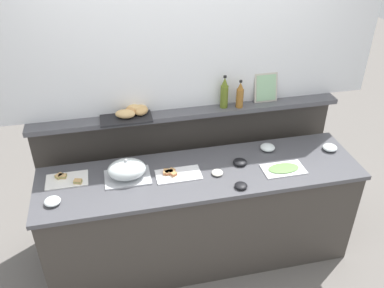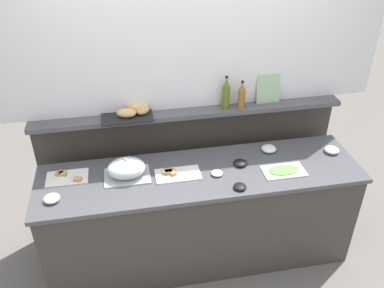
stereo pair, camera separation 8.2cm
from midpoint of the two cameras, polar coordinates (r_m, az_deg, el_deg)
ground_plane at (r=4.16m, az=-0.03°, el=-9.05°), size 12.00×12.00×0.00m
buffet_counter at (r=3.42m, az=1.87°, el=-9.98°), size 2.48×0.66×0.90m
back_ledge_unit at (r=3.69m, az=0.25°, el=-2.65°), size 2.55×0.22×1.20m
upper_wall_panel at (r=3.16m, az=0.21°, el=16.77°), size 3.15×0.08×1.40m
sandwich_platter_side at (r=3.20m, az=-16.25°, el=-4.44°), size 0.31×0.19×0.04m
sandwich_platter_front at (r=3.10m, az=-1.54°, el=-4.16°), size 0.34×0.18×0.04m
cold_cuts_platter at (r=3.22m, az=13.34°, el=-3.61°), size 0.32×0.19×0.02m
serving_cloche at (r=3.08m, az=-8.34°, el=-3.44°), size 0.34×0.24×0.17m
glass_bowl_large at (r=3.01m, az=-18.17°, el=-7.23°), size 0.11×0.11×0.05m
glass_bowl_medium at (r=3.43m, az=11.30°, el=-0.67°), size 0.12×0.12×0.05m
glass_bowl_small at (r=3.55m, az=19.48°, el=-0.81°), size 0.12×0.12×0.05m
condiment_bowl_red at (r=3.23m, az=7.44°, el=-2.62°), size 0.11×0.11×0.04m
condiment_bowl_teal at (r=3.11m, az=4.23°, el=-4.07°), size 0.09×0.09×0.03m
condiment_bowl_cream at (r=3.00m, az=7.45°, el=-5.90°), size 0.09×0.09×0.03m
olive_oil_bottle at (r=3.34m, az=5.44°, el=6.96°), size 0.06×0.06×0.28m
vinegar_bottle_amber at (r=3.36m, az=7.61°, el=6.62°), size 0.06×0.06×0.24m
bread_basket at (r=3.27m, az=-7.60°, el=4.48°), size 0.40×0.26×0.08m
framed_picture at (r=3.48m, az=11.21°, el=7.55°), size 0.20×0.06×0.24m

